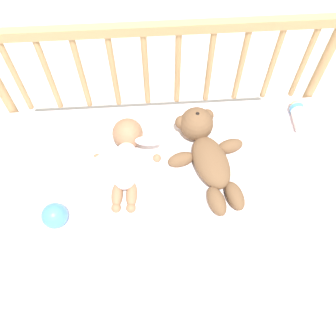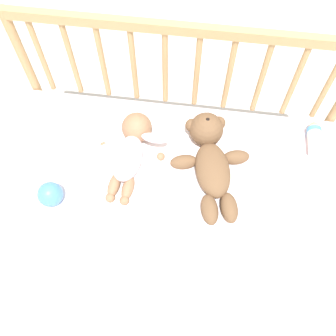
{
  "view_description": "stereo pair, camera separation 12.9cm",
  "coord_description": "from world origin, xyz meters",
  "px_view_note": "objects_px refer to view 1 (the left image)",
  "views": [
    {
      "loc": [
        -0.04,
        -0.63,
        1.6
      ],
      "look_at": [
        0.0,
        0.01,
        0.48
      ],
      "focal_mm": 40.0,
      "sensor_mm": 36.0,
      "label": 1
    },
    {
      "loc": [
        0.09,
        -0.62,
        1.6
      ],
      "look_at": [
        0.0,
        0.01,
        0.48
      ],
      "focal_mm": 40.0,
      "sensor_mm": 36.0,
      "label": 2
    }
  ],
  "objects_px": {
    "baby": "(126,156)",
    "baby_bottle": "(299,115)",
    "teddy_bear": "(206,149)",
    "toy_ball": "(55,216)"
  },
  "relations": [
    {
      "from": "baby",
      "to": "baby_bottle",
      "type": "height_order",
      "value": "baby"
    },
    {
      "from": "toy_ball",
      "to": "baby_bottle",
      "type": "distance_m",
      "value": 0.98
    },
    {
      "from": "teddy_bear",
      "to": "toy_ball",
      "type": "distance_m",
      "value": 0.57
    },
    {
      "from": "toy_ball",
      "to": "baby_bottle",
      "type": "xyz_separation_m",
      "value": [
        0.9,
        0.37,
        -0.02
      ]
    },
    {
      "from": "baby",
      "to": "toy_ball",
      "type": "xyz_separation_m",
      "value": [
        -0.24,
        -0.21,
        -0.01
      ]
    },
    {
      "from": "teddy_bear",
      "to": "baby_bottle",
      "type": "xyz_separation_m",
      "value": [
        0.38,
        0.15,
        -0.02
      ]
    },
    {
      "from": "toy_ball",
      "to": "teddy_bear",
      "type": "bearing_deg",
      "value": 22.9
    },
    {
      "from": "baby",
      "to": "baby_bottle",
      "type": "relative_size",
      "value": 2.56
    },
    {
      "from": "teddy_bear",
      "to": "baby",
      "type": "xyz_separation_m",
      "value": [
        -0.29,
        -0.01,
        0.0
      ]
    },
    {
      "from": "baby",
      "to": "toy_ball",
      "type": "bearing_deg",
      "value": -138.05
    }
  ]
}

